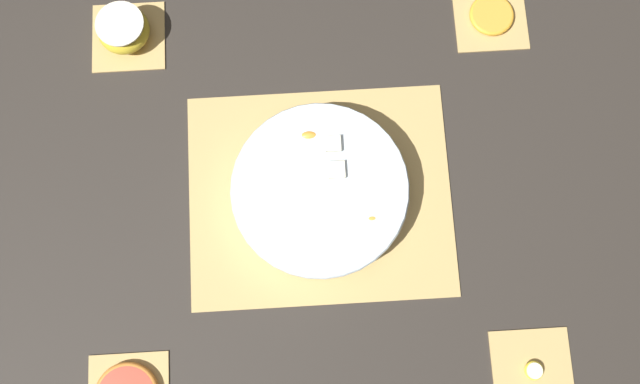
# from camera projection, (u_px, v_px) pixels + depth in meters

# --- Properties ---
(ground_plane) EXTENTS (6.00, 6.00, 0.00)m
(ground_plane) POSITION_uv_depth(u_px,v_px,m) (320.00, 195.00, 1.04)
(ground_plane) COLOR #2D2823
(bamboo_mat_center) EXTENTS (0.43, 0.36, 0.01)m
(bamboo_mat_center) POSITION_uv_depth(u_px,v_px,m) (320.00, 195.00, 1.03)
(bamboo_mat_center) COLOR tan
(bamboo_mat_center) RESTS_ON ground_plane
(coaster_mat_near_right) EXTENTS (0.13, 0.13, 0.01)m
(coaster_mat_near_right) POSITION_uv_depth(u_px,v_px,m) (532.00, 370.00, 0.98)
(coaster_mat_near_right) COLOR tan
(coaster_mat_near_right) RESTS_ON ground_plane
(coaster_mat_far_left) EXTENTS (0.13, 0.13, 0.01)m
(coaster_mat_far_left) POSITION_uv_depth(u_px,v_px,m) (128.00, 37.00, 1.09)
(coaster_mat_far_left) COLOR tan
(coaster_mat_far_left) RESTS_ON ground_plane
(coaster_mat_far_right) EXTENTS (0.13, 0.13, 0.01)m
(coaster_mat_far_right) POSITION_uv_depth(u_px,v_px,m) (490.00, 17.00, 1.09)
(coaster_mat_far_right) COLOR tan
(coaster_mat_far_right) RESTS_ON ground_plane
(fruit_salad_bowl) EXTENTS (0.28, 0.28, 0.06)m
(fruit_salad_bowl) POSITION_uv_depth(u_px,v_px,m) (320.00, 191.00, 1.00)
(fruit_salad_bowl) COLOR silver
(fruit_salad_bowl) RESTS_ON bamboo_mat_center
(apple_half) EXTENTS (0.09, 0.09, 0.05)m
(apple_half) POSITION_uv_depth(u_px,v_px,m) (123.00, 29.00, 1.06)
(apple_half) COLOR gold
(apple_half) RESTS_ON coaster_mat_far_left
(orange_slice_whole) EXTENTS (0.08, 0.08, 0.01)m
(orange_slice_whole) POSITION_uv_depth(u_px,v_px,m) (492.00, 15.00, 1.09)
(orange_slice_whole) COLOR #F9A338
(orange_slice_whole) RESTS_ON coaster_mat_far_right
(banana_coin_single) EXTENTS (0.03, 0.03, 0.01)m
(banana_coin_single) POSITION_uv_depth(u_px,v_px,m) (534.00, 371.00, 0.97)
(banana_coin_single) COLOR #F7EFC6
(banana_coin_single) RESTS_ON coaster_mat_near_right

